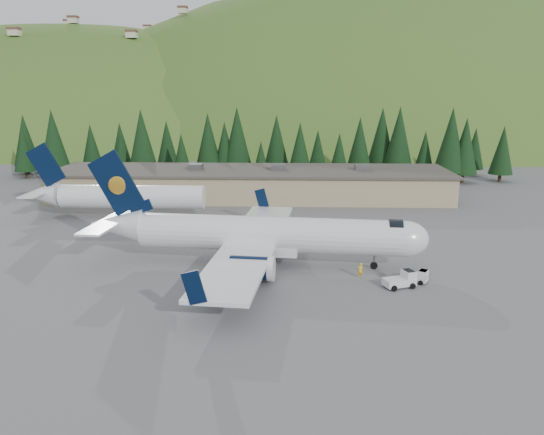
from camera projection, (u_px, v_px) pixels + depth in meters
The scene contains 9 objects.
ground at pixel (270, 264), 59.79m from camera, with size 600.00×600.00×0.00m, color #58585C.
airliner at pixel (260, 235), 59.13m from camera, with size 38.40×36.08×12.73m.
second_airliner at pixel (114, 196), 81.23m from camera, with size 27.50×11.00×10.05m.
baggage_tug_a at pixel (402, 280), 52.88m from camera, with size 3.47×2.70×1.66m.
baggage_tug_b at pixel (417, 276), 54.25m from camera, with size 2.86×2.44×1.37m.
terminal_building at pixel (251, 183), 96.24m from camera, with size 71.00×17.00×6.10m.
ramp_worker at pixel (360, 270), 55.48m from camera, with size 0.59×0.38×1.61m, color yellow.
tree_line at pixel (260, 143), 115.44m from camera, with size 111.14×18.30×14.40m.
hills at pixel (387, 288), 278.90m from camera, with size 614.00×330.00×300.00m.
Camera 1 is at (2.24, -56.79, 19.30)m, focal length 35.00 mm.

